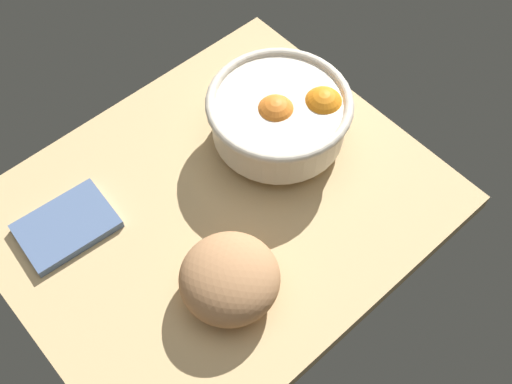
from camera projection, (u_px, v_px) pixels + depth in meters
ground_plane at (218, 209)px, 98.43cm from camera, size 66.23×55.56×3.00cm
fruit_bowl at (282, 115)px, 98.65cm from camera, size 23.33×23.33×10.97cm
bread_loaf at (230, 278)px, 85.65cm from camera, size 14.58×14.51×8.58cm
napkin_folded at (67, 226)px, 94.21cm from camera, size 14.89×11.07×1.46cm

